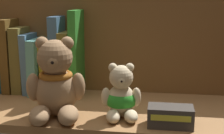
{
  "coord_description": "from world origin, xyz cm",
  "views": [
    {
      "loc": [
        10.03,
        -77.36,
        29.17
      ],
      "look_at": [
        -1.7,
        0.0,
        12.39
      ],
      "focal_mm": 52.78,
      "sensor_mm": 36.0,
      "label": 1
    }
  ],
  "objects_px": {
    "book_1": "(4,57)",
    "book_2": "(12,55)",
    "book_3": "(22,59)",
    "teddy_bear_larger": "(55,84)",
    "book_7": "(58,55)",
    "book_8": "(69,62)",
    "teddy_bear_smaller": "(121,96)",
    "book_4": "(32,62)",
    "book_6": "(49,66)",
    "book_5": "(40,65)",
    "small_product_box": "(170,116)",
    "book_9": "(78,52)"
  },
  "relations": [
    {
      "from": "book_5",
      "to": "book_6",
      "type": "xyz_separation_m",
      "value": [
        0.03,
        0.0,
        -0.0
      ]
    },
    {
      "from": "book_7",
      "to": "book_8",
      "type": "relative_size",
      "value": 1.24
    },
    {
      "from": "book_9",
      "to": "small_product_box",
      "type": "height_order",
      "value": "book_9"
    },
    {
      "from": "book_1",
      "to": "book_6",
      "type": "distance_m",
      "value": 0.14
    },
    {
      "from": "book_8",
      "to": "teddy_bear_larger",
      "type": "height_order",
      "value": "teddy_bear_larger"
    },
    {
      "from": "book_8",
      "to": "book_1",
      "type": "bearing_deg",
      "value": -180.0
    },
    {
      "from": "book_4",
      "to": "book_7",
      "type": "distance_m",
      "value": 0.09
    },
    {
      "from": "book_1",
      "to": "book_7",
      "type": "xyz_separation_m",
      "value": [
        0.16,
        0.0,
        0.01
      ]
    },
    {
      "from": "book_2",
      "to": "small_product_box",
      "type": "xyz_separation_m",
      "value": [
        0.45,
        -0.22,
        -0.08
      ]
    },
    {
      "from": "book_9",
      "to": "teddy_bear_smaller",
      "type": "bearing_deg",
      "value": -50.99
    },
    {
      "from": "book_7",
      "to": "small_product_box",
      "type": "xyz_separation_m",
      "value": [
        0.31,
        -0.22,
        -0.09
      ]
    },
    {
      "from": "teddy_bear_smaller",
      "to": "teddy_bear_larger",
      "type": "bearing_deg",
      "value": -172.08
    },
    {
      "from": "book_2",
      "to": "book_4",
      "type": "height_order",
      "value": "book_2"
    },
    {
      "from": "book_2",
      "to": "book_4",
      "type": "xyz_separation_m",
      "value": [
        0.06,
        -0.0,
        -0.02
      ]
    },
    {
      "from": "book_4",
      "to": "book_6",
      "type": "xyz_separation_m",
      "value": [
        0.05,
        0.0,
        -0.01
      ]
    },
    {
      "from": "book_1",
      "to": "book_2",
      "type": "distance_m",
      "value": 0.02
    },
    {
      "from": "book_3",
      "to": "teddy_bear_larger",
      "type": "xyz_separation_m",
      "value": [
        0.17,
        -0.2,
        -0.01
      ]
    },
    {
      "from": "book_3",
      "to": "book_6",
      "type": "bearing_deg",
      "value": 0.0
    },
    {
      "from": "book_3",
      "to": "small_product_box",
      "type": "xyz_separation_m",
      "value": [
        0.42,
        -0.22,
        -0.07
      ]
    },
    {
      "from": "book_8",
      "to": "book_2",
      "type": "bearing_deg",
      "value": -180.0
    },
    {
      "from": "book_5",
      "to": "book_6",
      "type": "relative_size",
      "value": 1.03
    },
    {
      "from": "teddy_bear_smaller",
      "to": "small_product_box",
      "type": "height_order",
      "value": "teddy_bear_smaller"
    },
    {
      "from": "book_4",
      "to": "teddy_bear_larger",
      "type": "distance_m",
      "value": 0.24
    },
    {
      "from": "book_5",
      "to": "teddy_bear_larger",
      "type": "bearing_deg",
      "value": -60.49
    },
    {
      "from": "book_2",
      "to": "book_5",
      "type": "relative_size",
      "value": 1.34
    },
    {
      "from": "book_5",
      "to": "book_6",
      "type": "bearing_deg",
      "value": 0.0
    },
    {
      "from": "teddy_bear_larger",
      "to": "book_8",
      "type": "bearing_deg",
      "value": 97.05
    },
    {
      "from": "book_7",
      "to": "book_8",
      "type": "xyz_separation_m",
      "value": [
        0.03,
        0.0,
        -0.02
      ]
    },
    {
      "from": "book_6",
      "to": "book_5",
      "type": "bearing_deg",
      "value": -180.0
    },
    {
      "from": "book_4",
      "to": "book_3",
      "type": "bearing_deg",
      "value": 180.0
    },
    {
      "from": "book_8",
      "to": "small_product_box",
      "type": "relative_size",
      "value": 1.83
    },
    {
      "from": "book_2",
      "to": "book_5",
      "type": "bearing_deg",
      "value": -0.0
    },
    {
      "from": "book_8",
      "to": "book_7",
      "type": "bearing_deg",
      "value": -180.0
    },
    {
      "from": "book_7",
      "to": "book_5",
      "type": "bearing_deg",
      "value": -180.0
    },
    {
      "from": "book_6",
      "to": "teddy_bear_larger",
      "type": "xyz_separation_m",
      "value": [
        0.08,
        -0.2,
        0.0
      ]
    },
    {
      "from": "teddy_bear_larger",
      "to": "small_product_box",
      "type": "distance_m",
      "value": 0.26
    },
    {
      "from": "book_1",
      "to": "teddy_bear_smaller",
      "type": "bearing_deg",
      "value": -25.83
    },
    {
      "from": "book_2",
      "to": "book_5",
      "type": "height_order",
      "value": "book_2"
    },
    {
      "from": "book_2",
      "to": "teddy_bear_larger",
      "type": "height_order",
      "value": "book_2"
    },
    {
      "from": "book_5",
      "to": "small_product_box",
      "type": "bearing_deg",
      "value": -30.17
    },
    {
      "from": "book_6",
      "to": "teddy_bear_smaller",
      "type": "xyz_separation_m",
      "value": [
        0.23,
        -0.18,
        -0.03
      ]
    },
    {
      "from": "book_4",
      "to": "book_6",
      "type": "height_order",
      "value": "book_4"
    },
    {
      "from": "book_7",
      "to": "book_8",
      "type": "height_order",
      "value": "book_7"
    },
    {
      "from": "book_5",
      "to": "teddy_bear_smaller",
      "type": "relative_size",
      "value": 1.24
    },
    {
      "from": "book_3",
      "to": "teddy_bear_larger",
      "type": "relative_size",
      "value": 1.01
    },
    {
      "from": "book_9",
      "to": "book_3",
      "type": "bearing_deg",
      "value": -180.0
    },
    {
      "from": "small_product_box",
      "to": "book_2",
      "type": "bearing_deg",
      "value": 154.62
    },
    {
      "from": "book_3",
      "to": "book_4",
      "type": "bearing_deg",
      "value": -0.0
    },
    {
      "from": "teddy_bear_larger",
      "to": "teddy_bear_smaller",
      "type": "height_order",
      "value": "teddy_bear_larger"
    },
    {
      "from": "book_2",
      "to": "small_product_box",
      "type": "height_order",
      "value": "book_2"
    }
  ]
}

